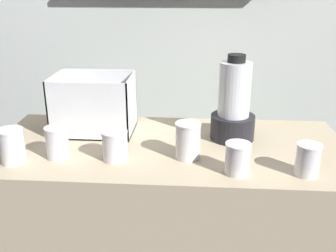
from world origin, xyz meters
The scene contains 10 objects.
counter centered at (0.00, 0.00, 0.45)m, with size 1.40×0.64×0.90m, color tan.
back_wall_unit centered at (0.00, 0.77, 1.26)m, with size 2.60×0.24×2.50m.
carrot_display_bin centered at (-0.32, 0.14, 0.98)m, with size 0.33×0.24×0.24m.
blender_pitcher centered at (0.26, 0.09, 1.04)m, with size 0.18×0.18×0.34m.
juice_cup_mango_far_left centered at (-0.54, -0.19, 0.95)m, with size 0.09×0.09×0.13m.
juice_cup_orange_left centered at (-0.39, -0.14, 0.95)m, with size 0.08×0.08×0.12m.
juice_cup_beet_middle centered at (-0.18, -0.14, 0.95)m, with size 0.09×0.09×0.11m.
juice_cup_orange_right centered at (0.08, -0.11, 0.96)m, with size 0.09×0.09×0.13m.
juice_cup_pomegranate_far_right centered at (0.25, -0.22, 0.95)m, with size 0.09×0.09×0.11m.
juice_cup_carrot_rightmost centered at (0.48, -0.21, 0.95)m, with size 0.08×0.08×0.11m.
Camera 1 is at (0.10, -1.41, 1.52)m, focal length 41.86 mm.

